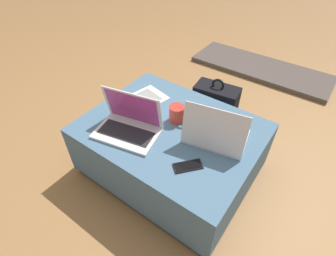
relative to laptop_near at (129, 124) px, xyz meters
The scene contains 9 objects.
ground_plane 0.50m from the laptop_near, 43.70° to the left, with size 14.00×14.00×0.00m, color #9E7042.
ottoman 0.34m from the laptop_near, 43.70° to the left, with size 1.01×0.79×0.38m.
laptop_near is the anchor object (origin of this frame).
laptop_far 0.48m from the laptop_near, 26.08° to the left, with size 0.37×0.31×0.25m.
cell_phone 0.42m from the laptop_near, ahead, with size 0.14×0.15×0.01m.
backpack 0.76m from the laptop_near, 73.49° to the left, with size 0.33×0.24×0.46m.
paper_sheet 0.31m from the laptop_near, 115.42° to the left, with size 0.27×0.34×0.00m.
coffee_mug 0.29m from the laptop_near, 53.85° to the left, with size 0.13×0.09×0.10m.
fireplace_hearth 1.86m from the laptop_near, 84.48° to the left, with size 1.40×0.50×0.04m.
Camera 1 is at (0.65, -0.93, 1.40)m, focal length 28.00 mm.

